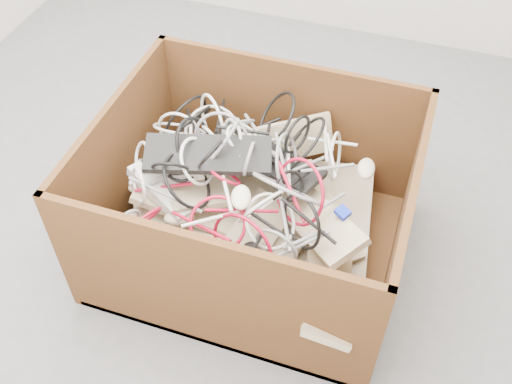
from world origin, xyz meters
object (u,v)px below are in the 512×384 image
(cardboard_box, at_px, (251,221))
(power_strip_right, at_px, (158,192))
(power_strip_left, at_px, (167,176))
(vga_plug, at_px, (343,212))

(cardboard_box, bearing_deg, power_strip_right, -158.00)
(power_strip_right, bearing_deg, power_strip_left, 110.09)
(cardboard_box, xyz_separation_m, vga_plug, (0.33, -0.03, 0.21))
(cardboard_box, bearing_deg, power_strip_left, -169.16)
(power_strip_right, bearing_deg, vga_plug, 34.78)
(power_strip_right, xyz_separation_m, vga_plug, (0.63, 0.09, 0.03))
(power_strip_left, bearing_deg, vga_plug, -13.16)
(vga_plug, bearing_deg, power_strip_left, -147.54)
(cardboard_box, distance_m, power_strip_right, 0.37)
(power_strip_left, xyz_separation_m, power_strip_right, (-0.01, -0.07, -0.02))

